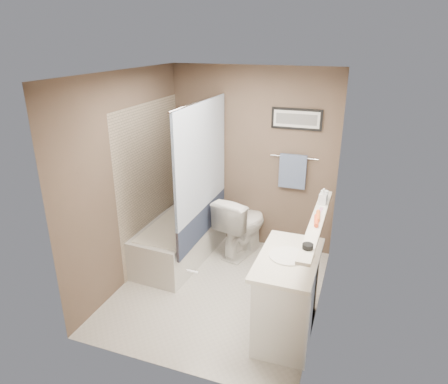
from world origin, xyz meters
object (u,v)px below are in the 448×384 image
(vanity, at_px, (287,297))
(glass_jar, at_px, (324,195))
(candle_bowl_near, at_px, (308,246))
(hair_brush_front, at_px, (316,221))
(toilet, at_px, (242,224))
(soap_bottle, at_px, (323,196))
(hair_brush_back, at_px, (318,216))
(bathtub, at_px, (180,239))

(vanity, xyz_separation_m, glass_jar, (0.19, 0.82, 0.77))
(vanity, distance_m, candle_bowl_near, 0.81)
(hair_brush_front, bearing_deg, toilet, 133.38)
(glass_jar, bearing_deg, soap_bottle, -90.00)
(soap_bottle, bearing_deg, glass_jar, 90.00)
(candle_bowl_near, height_order, hair_brush_front, hair_brush_front)
(hair_brush_back, height_order, glass_jar, glass_jar)
(hair_brush_front, relative_size, hair_brush_back, 1.00)
(glass_jar, bearing_deg, hair_brush_back, -90.00)
(hair_brush_back, relative_size, glass_jar, 2.20)
(candle_bowl_near, distance_m, hair_brush_back, 0.62)
(vanity, distance_m, hair_brush_front, 0.79)
(hair_brush_front, distance_m, hair_brush_back, 0.11)
(toilet, relative_size, hair_brush_back, 3.73)
(hair_brush_front, bearing_deg, candle_bowl_near, -90.00)
(bathtub, xyz_separation_m, toilet, (0.73, 0.38, 0.16))
(bathtub, distance_m, glass_jar, 2.01)
(candle_bowl_near, xyz_separation_m, glass_jar, (0.00, 1.10, 0.03))
(hair_brush_back, bearing_deg, soap_bottle, 90.00)
(candle_bowl_near, distance_m, hair_brush_front, 0.51)
(hair_brush_front, height_order, soap_bottle, soap_bottle)
(candle_bowl_near, height_order, soap_bottle, soap_bottle)
(toilet, xyz_separation_m, hair_brush_back, (1.05, -1.01, 0.73))
(hair_brush_back, bearing_deg, hair_brush_front, -90.00)
(soap_bottle, bearing_deg, toilet, 148.40)
(hair_brush_front, relative_size, soap_bottle, 1.30)
(toilet, xyz_separation_m, hair_brush_front, (1.05, -1.12, 0.73))
(candle_bowl_near, bearing_deg, bathtub, 145.21)
(bathtub, distance_m, toilet, 0.84)
(bathtub, bearing_deg, soap_bottle, -5.21)
(vanity, bearing_deg, glass_jar, 75.01)
(toilet, bearing_deg, soap_bottle, 162.91)
(bathtub, xyz_separation_m, vanity, (1.60, -0.96, 0.15))
(toilet, relative_size, hair_brush_front, 3.73)
(bathtub, height_order, toilet, toilet)
(glass_jar, bearing_deg, bathtub, 175.45)
(bathtub, distance_m, hair_brush_back, 2.09)
(bathtub, xyz_separation_m, hair_brush_front, (1.79, -0.73, 0.89))
(candle_bowl_near, bearing_deg, glass_jar, 90.00)
(bathtub, relative_size, candle_bowl_near, 16.67)
(toilet, bearing_deg, glass_jar, 168.05)
(bathtub, bearing_deg, toilet, 30.85)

